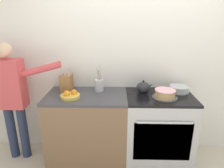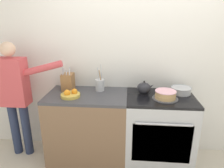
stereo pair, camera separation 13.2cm
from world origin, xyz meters
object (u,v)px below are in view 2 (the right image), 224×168
(stove_range, at_px, (158,130))
(mixing_bowl, at_px, (181,90))
(utensil_crock, at_px, (100,85))
(person_baker, at_px, (15,92))
(fruit_bowl, at_px, (70,94))
(layer_cake, at_px, (165,95))
(knife_block, at_px, (68,82))
(tea_kettle, at_px, (144,88))

(stove_range, bearing_deg, mixing_bowl, 26.67)
(utensil_crock, xyz_separation_m, person_baker, (-1.07, -0.12, -0.08))
(mixing_bowl, bearing_deg, person_baker, -177.10)
(mixing_bowl, bearing_deg, fruit_bowl, -170.45)
(stove_range, relative_size, mixing_bowl, 3.67)
(stove_range, xyz_separation_m, layer_cake, (0.04, -0.06, 0.50))
(knife_block, bearing_deg, mixing_bowl, -0.24)
(fruit_bowl, bearing_deg, mixing_bowl, 9.55)
(layer_cake, xyz_separation_m, fruit_bowl, (-1.10, -0.03, -0.02))
(layer_cake, xyz_separation_m, utensil_crock, (-0.78, 0.21, 0.03))
(layer_cake, xyz_separation_m, mixing_bowl, (0.22, 0.19, -0.01))
(layer_cake, relative_size, person_baker, 0.19)
(fruit_bowl, height_order, person_baker, person_baker)
(person_baker, bearing_deg, layer_cake, 9.20)
(tea_kettle, distance_m, utensil_crock, 0.55)
(stove_range, bearing_deg, person_baker, 179.21)
(tea_kettle, xyz_separation_m, fruit_bowl, (-0.87, -0.17, -0.04))
(person_baker, bearing_deg, fruit_bowl, 3.09)
(stove_range, distance_m, knife_block, 1.29)
(layer_cake, height_order, utensil_crock, utensil_crock)
(knife_block, height_order, person_baker, person_baker)
(fruit_bowl, bearing_deg, person_baker, 171.11)
(mixing_bowl, xyz_separation_m, person_baker, (-2.07, -0.10, -0.04))
(utensil_crock, bearing_deg, person_baker, -173.71)
(tea_kettle, relative_size, mixing_bowl, 0.84)
(tea_kettle, distance_m, person_baker, 1.62)
(tea_kettle, bearing_deg, utensil_crock, 173.09)
(tea_kettle, relative_size, utensil_crock, 0.59)
(tea_kettle, xyz_separation_m, utensil_crock, (-0.55, 0.07, 0.01))
(knife_block, height_order, utensil_crock, utensil_crock)
(tea_kettle, distance_m, fruit_bowl, 0.88)
(knife_block, bearing_deg, stove_range, -6.70)
(knife_block, relative_size, person_baker, 0.20)
(stove_range, bearing_deg, layer_cake, -59.66)
(person_baker, bearing_deg, tea_kettle, 13.78)
(knife_block, bearing_deg, utensil_crock, 0.99)
(stove_range, distance_m, mixing_bowl, 0.57)
(layer_cake, height_order, mixing_bowl, layer_cake)
(stove_range, bearing_deg, fruit_bowl, -175.03)
(fruit_bowl, bearing_deg, layer_cake, 1.43)
(utensil_crock, bearing_deg, mixing_bowl, -0.73)
(knife_block, height_order, fruit_bowl, knife_block)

